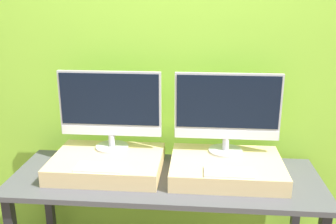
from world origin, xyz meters
The scene contains 8 objects.
wall_back centered at (0.00, 0.70, 1.30)m, with size 8.00×0.04×2.60m.
workbench centered at (0.00, 0.31, 0.71)m, with size 1.79×0.63×0.80m.
wooden_riser_left centered at (-0.35, 0.36, 0.84)m, with size 0.64×0.48×0.09m.
monitor_left centered at (-0.35, 0.48, 1.15)m, with size 0.62×0.20×0.48m.
keyboard_left centered at (-0.35, 0.19, 0.90)m, with size 0.26×0.12×0.01m.
wooden_riser_right centered at (0.35, 0.36, 0.84)m, with size 0.64×0.48×0.09m.
monitor_right centered at (0.35, 0.48, 1.15)m, with size 0.62×0.20×0.48m.
keyboard_right centered at (0.35, 0.19, 0.90)m, with size 0.26×0.12×0.01m.
Camera 1 is at (0.18, -1.64, 1.79)m, focal length 40.00 mm.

